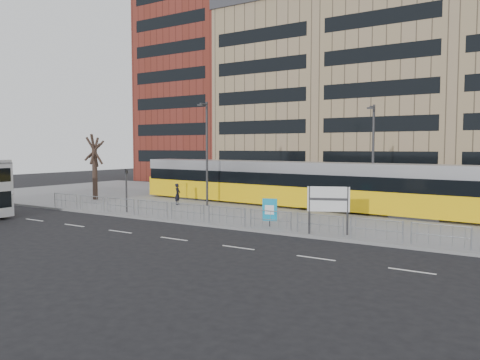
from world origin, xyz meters
The scene contains 14 objects.
ground centered at (0.00, 0.00, 0.00)m, with size 120.00×120.00×0.00m, color black.
plaza centered at (0.00, 12.00, 0.07)m, with size 64.00×24.00×0.15m, color gray.
kerb centered at (0.00, 0.05, 0.07)m, with size 64.00×0.25×0.17m, color gray.
building_row centered at (1.55, 34.27, 12.91)m, with size 70.40×18.40×31.20m.
pedestrian_barrier centered at (2.00, 0.50, 0.98)m, with size 32.07×0.07×1.10m.
road_markings centered at (1.00, -4.00, 0.01)m, with size 62.00×0.12×0.01m, color white.
tram centered at (1.94, 10.46, 1.92)m, with size 30.05×5.24×3.53m.
station_sign centered at (8.65, 0.80, 1.93)m, with size 2.11×0.91×2.57m.
ad_panel centered at (4.79, 1.36, 1.12)m, with size 0.86×0.29×1.64m.
pedestrian centered at (-6.63, 6.66, 1.01)m, with size 0.63×0.41×1.72m, color black.
traffic_light_west centered at (-6.90, 1.27, 2.12)m, with size 0.19×0.22×3.10m.
lamp_post_west centered at (-4.18, 7.32, 4.64)m, with size 0.45×1.04×8.23m.
lamp_post_east centered at (8.06, 10.75, 4.37)m, with size 0.45×1.04×7.69m.
bare_tree centered at (-15.33, 5.65, 6.06)m, with size 4.63×4.63×8.03m.
Camera 1 is at (17.88, -22.68, 4.80)m, focal length 35.00 mm.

